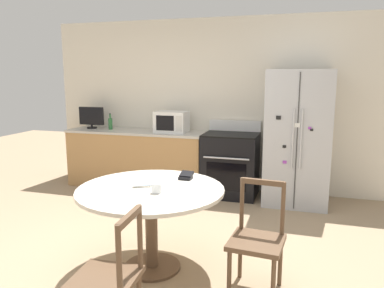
% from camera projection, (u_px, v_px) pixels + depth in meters
% --- Properties ---
extents(ground_plane, '(14.00, 14.00, 0.00)m').
position_uv_depth(ground_plane, '(144.00, 262.00, 3.55)').
color(ground_plane, '#9E8466').
extents(back_wall, '(5.20, 0.10, 2.60)m').
position_uv_depth(back_wall, '(211.00, 105.00, 5.81)').
color(back_wall, silver).
rests_on(back_wall, ground_plane).
extents(kitchen_counter, '(2.21, 0.64, 0.90)m').
position_uv_depth(kitchen_counter, '(138.00, 158.00, 5.94)').
color(kitchen_counter, '#AD7F4C').
rests_on(kitchen_counter, ground_plane).
extents(refrigerator, '(0.85, 0.78, 1.83)m').
position_uv_depth(refrigerator, '(297.00, 138.00, 5.09)').
color(refrigerator, '#B2B5BA').
rests_on(refrigerator, ground_plane).
extents(oven_range, '(0.78, 0.68, 1.08)m').
position_uv_depth(oven_range, '(231.00, 164.00, 5.49)').
color(oven_range, black).
rests_on(oven_range, ground_plane).
extents(microwave, '(0.48, 0.36, 0.32)m').
position_uv_depth(microwave, '(172.00, 122.00, 5.66)').
color(microwave, white).
rests_on(microwave, kitchen_counter).
extents(countertop_tv, '(0.42, 0.16, 0.35)m').
position_uv_depth(countertop_tv, '(91.00, 117.00, 6.07)').
color(countertop_tv, black).
rests_on(countertop_tv, kitchen_counter).
extents(counter_bottle, '(0.06, 0.06, 0.26)m').
position_uv_depth(counter_bottle, '(110.00, 123.00, 5.95)').
color(counter_bottle, '#2D6B38').
rests_on(counter_bottle, kitchen_counter).
extents(dining_table, '(1.31, 1.31, 0.77)m').
position_uv_depth(dining_table, '(151.00, 202.00, 3.34)').
color(dining_table, beige).
rests_on(dining_table, ground_plane).
extents(dining_chair_right, '(0.45, 0.45, 0.90)m').
position_uv_depth(dining_chair_right, '(257.00, 240.00, 3.03)').
color(dining_chair_right, brown).
rests_on(dining_chair_right, ground_plane).
extents(dining_chair_near, '(0.45, 0.45, 0.90)m').
position_uv_depth(dining_chair_near, '(108.00, 280.00, 2.44)').
color(dining_chair_near, brown).
rests_on(dining_chair_near, ground_plane).
extents(candle_glass, '(0.09, 0.09, 0.09)m').
position_uv_depth(candle_glass, '(157.00, 189.00, 3.17)').
color(candle_glass, silver).
rests_on(candle_glass, dining_table).
extents(wallet, '(0.13, 0.13, 0.07)m').
position_uv_depth(wallet, '(186.00, 176.00, 3.60)').
color(wallet, black).
rests_on(wallet, dining_table).
extents(mail_stack, '(0.33, 0.37, 0.02)m').
position_uv_depth(mail_stack, '(145.00, 182.00, 3.47)').
color(mail_stack, white).
rests_on(mail_stack, dining_table).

